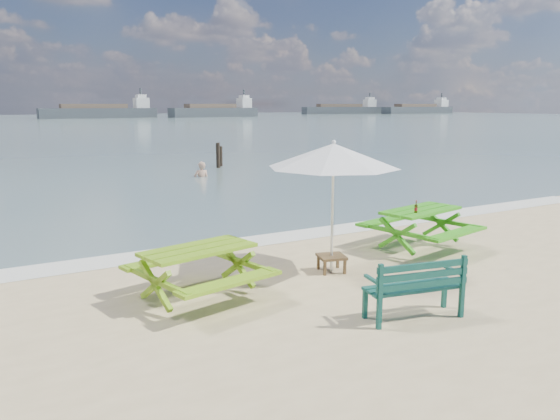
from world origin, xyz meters
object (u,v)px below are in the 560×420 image
side_table (331,263)px  patio_umbrella (333,156)px  beer_bottle (416,209)px  picnic_table_right (420,230)px  park_bench (413,299)px  picnic_table_left (199,275)px  swimmer (202,182)px

side_table → patio_umbrella: patio_umbrella is taller
beer_bottle → side_table: bearing=-177.1°
side_table → picnic_table_right: bearing=8.2°
park_bench → side_table: size_ratio=2.55×
picnic_table_left → patio_umbrella: (2.58, 0.15, 1.70)m
side_table → patio_umbrella: 1.93m
beer_bottle → patio_umbrella: bearing=-177.1°
picnic_table_right → patio_umbrella: bearing=-171.8°
picnic_table_left → park_bench: (2.34, -2.19, -0.13)m
picnic_table_left → patio_umbrella: size_ratio=0.78×
side_table → patio_umbrella: size_ratio=0.20×
patio_umbrella → beer_bottle: 2.39m
patio_umbrella → beer_bottle: (2.09, 0.11, -1.15)m
picnic_table_right → swimmer: (0.37, 13.04, -0.64)m
swimmer → picnic_table_left: bearing=-111.8°
park_bench → beer_bottle: beer_bottle is taller
side_table → beer_bottle: (2.09, 0.11, 0.78)m
picnic_table_left → side_table: bearing=3.3°
picnic_table_right → patio_umbrella: patio_umbrella is taller
picnic_table_left → picnic_table_right: 5.08m
park_bench → picnic_table_right: bearing=44.8°
picnic_table_right → swimmer: size_ratio=1.34×
beer_bottle → swimmer: 13.36m
picnic_table_right → side_table: bearing=-171.8°
picnic_table_right → beer_bottle: 0.69m
patio_umbrella → swimmer: bearing=78.0°
side_table → swimmer: 13.69m
picnic_table_left → swimmer: bearing=68.2°
park_bench → beer_bottle: bearing=46.4°
patio_umbrella → swimmer: 13.88m
beer_bottle → swimmer: beer_bottle is taller
park_bench → patio_umbrella: size_ratio=0.51×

